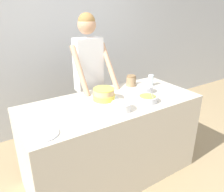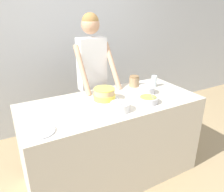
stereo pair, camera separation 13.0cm
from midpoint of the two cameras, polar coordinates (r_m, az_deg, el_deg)
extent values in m
cube|color=silver|center=(3.32, -10.98, 13.42)|extent=(10.00, 0.05, 2.60)
cube|color=beige|center=(2.41, 1.52, -11.35)|extent=(1.81, 0.81, 0.91)
cylinder|color=#2D2D38|center=(2.89, -4.84, -6.13)|extent=(0.10, 0.10, 0.84)
cylinder|color=#2D2D38|center=(2.95, -2.25, -5.49)|extent=(0.10, 0.10, 0.84)
cube|color=white|center=(2.65, -3.90, 8.27)|extent=(0.32, 0.18, 0.63)
cylinder|color=tan|center=(2.43, -6.26, 6.72)|extent=(0.06, 0.39, 0.52)
cylinder|color=tan|center=(2.59, 1.60, 7.86)|extent=(0.06, 0.39, 0.52)
sphere|color=tan|center=(2.58, -4.18, 18.07)|extent=(0.21, 0.21, 0.21)
sphere|color=olive|center=(2.58, -4.20, 18.88)|extent=(0.19, 0.19, 0.19)
cylinder|color=silver|center=(2.22, -0.33, -0.98)|extent=(0.31, 0.31, 0.01)
cylinder|color=#F2DB4C|center=(2.21, -0.33, -0.22)|extent=(0.22, 0.22, 0.05)
cylinder|color=#DBB275|center=(2.19, -0.33, 1.09)|extent=(0.21, 0.21, 0.05)
cylinder|color=#F2DB4C|center=(2.18, -0.33, 1.88)|extent=(0.21, 0.21, 0.01)
cylinder|color=silver|center=(2.19, 11.08, -1.02)|extent=(0.19, 0.19, 0.06)
cylinder|color=olive|center=(2.18, 11.13, -0.43)|extent=(0.17, 0.17, 0.01)
cylinder|color=silver|center=(2.12, 12.22, -0.17)|extent=(0.08, 0.01, 0.17)
cylinder|color=silver|center=(2.43, 10.55, 1.59)|extent=(0.17, 0.17, 0.08)
cylinder|color=white|center=(2.42, 10.61, 2.32)|extent=(0.15, 0.15, 0.01)
cylinder|color=white|center=(1.99, 3.98, -2.85)|extent=(0.18, 0.18, 0.08)
cylinder|color=pink|center=(1.98, 4.00, -1.99)|extent=(0.15, 0.15, 0.01)
cylinder|color=silver|center=(1.92, 4.47, -2.44)|extent=(0.08, 0.03, 0.15)
cylinder|color=silver|center=(2.64, 12.31, 3.80)|extent=(0.06, 0.06, 0.13)
cylinder|color=silver|center=(1.75, -16.46, -8.89)|extent=(0.24, 0.24, 0.01)
cylinder|color=#9E7F5B|center=(2.61, 7.22, 3.69)|extent=(0.12, 0.12, 0.11)
cylinder|color=olive|center=(2.59, 7.29, 5.03)|extent=(0.11, 0.11, 0.02)
camera|label=1|loc=(0.06, -88.25, 0.72)|focal=35.00mm
camera|label=2|loc=(0.06, 91.75, -0.72)|focal=35.00mm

